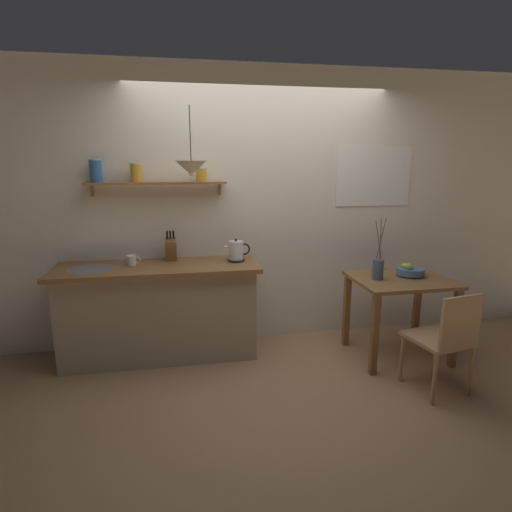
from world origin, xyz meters
The scene contains 12 objects.
ground_plane centered at (0.00, 0.00, 0.00)m, with size 14.00×14.00×0.00m, color #A87F56.
back_wall centered at (0.20, 0.65, 1.35)m, with size 6.80×0.11×2.70m.
kitchen_counter centered at (-1.00, 0.32, 0.45)m, with size 1.83×0.63×0.89m.
wall_shelf centered at (-1.07, 0.49, 1.66)m, with size 1.26×0.20×0.33m.
dining_table centered at (1.19, -0.08, 0.62)m, with size 0.86×0.71×0.76m.
dining_chair_near centered at (1.21, -0.76, 0.48)m, with size 0.49×0.50×0.85m.
fruit_bowl centered at (1.31, -0.02, 0.81)m, with size 0.25×0.25×0.13m.
twig_vase centered at (0.96, -0.07, 0.86)m, with size 0.11×0.10×0.56m.
electric_kettle centered at (-0.27, 0.34, 0.98)m, with size 0.24×0.16×0.21m.
knife_block centered at (-0.87, 0.47, 1.00)m, with size 0.10×0.16×0.29m.
coffee_mug_by_sink centered at (-1.22, 0.34, 0.93)m, with size 0.13×0.09×0.09m.
pendant_lamp centered at (-0.67, 0.15, 1.75)m, with size 0.27×0.27×0.57m.
Camera 1 is at (-0.78, -3.46, 1.81)m, focal length 29.27 mm.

